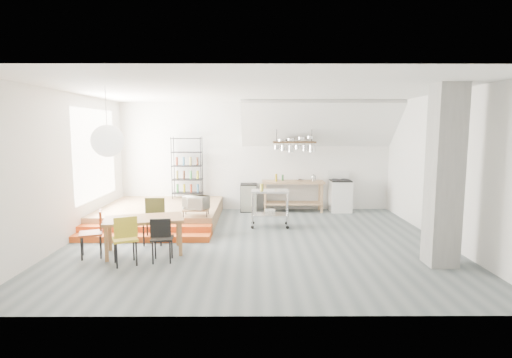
{
  "coord_description": "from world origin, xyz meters",
  "views": [
    {
      "loc": [
        -0.03,
        -8.43,
        2.42
      ],
      "look_at": [
        0.01,
        0.8,
        1.26
      ],
      "focal_mm": 28.0,
      "sensor_mm": 36.0,
      "label": 1
    }
  ],
  "objects_px": {
    "mini_fridge": "(249,198)",
    "rolling_cart": "(270,203)",
    "dining_table": "(144,222)",
    "stove": "(340,195)"
  },
  "relations": [
    {
      "from": "mini_fridge",
      "to": "stove",
      "type": "bearing_deg",
      "value": -0.93
    },
    {
      "from": "dining_table",
      "to": "stove",
      "type": "bearing_deg",
      "value": 25.56
    },
    {
      "from": "stove",
      "to": "dining_table",
      "type": "height_order",
      "value": "stove"
    },
    {
      "from": "dining_table",
      "to": "rolling_cart",
      "type": "xyz_separation_m",
      "value": [
        2.54,
        2.12,
        -0.03
      ]
    },
    {
      "from": "stove",
      "to": "mini_fridge",
      "type": "distance_m",
      "value": 2.7
    },
    {
      "from": "mini_fridge",
      "to": "rolling_cart",
      "type": "bearing_deg",
      "value": -73.73
    },
    {
      "from": "rolling_cart",
      "to": "mini_fridge",
      "type": "relative_size",
      "value": 1.16
    },
    {
      "from": "rolling_cart",
      "to": "mini_fridge",
      "type": "distance_m",
      "value": 1.98
    },
    {
      "from": "dining_table",
      "to": "mini_fridge",
      "type": "bearing_deg",
      "value": 48.95
    },
    {
      "from": "rolling_cart",
      "to": "mini_fridge",
      "type": "bearing_deg",
      "value": 107.8
    }
  ]
}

